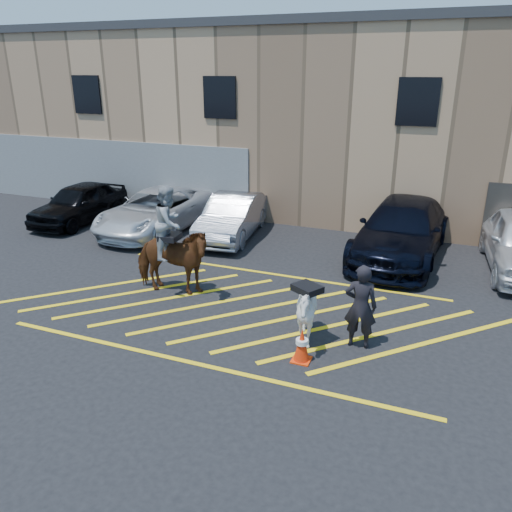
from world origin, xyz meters
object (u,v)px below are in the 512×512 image
(car_silver_sedan, at_px, (232,217))
(traffic_cone, at_px, (302,345))
(mounted_bay, at_px, (171,252))
(saddled_white, at_px, (306,312))
(car_black_suv, at_px, (79,203))
(car_white_pickup, at_px, (156,211))
(car_blue_suv, at_px, (402,230))
(handler, at_px, (361,306))

(car_silver_sedan, distance_m, traffic_cone, 8.26)
(mounted_bay, xyz_separation_m, saddled_white, (3.98, -1.18, -0.44))
(car_black_suv, xyz_separation_m, mounted_bay, (6.72, -4.48, 0.42))
(car_white_pickup, distance_m, car_silver_sedan, 2.92)
(car_black_suv, bearing_deg, car_blue_suv, 3.33)
(car_white_pickup, height_order, saddled_white, car_white_pickup)
(car_white_pickup, height_order, mounted_bay, mounted_bay)
(car_white_pickup, relative_size, traffic_cone, 7.30)
(car_blue_suv, bearing_deg, car_black_suv, -172.46)
(car_blue_suv, xyz_separation_m, saddled_white, (-1.29, -6.31, -0.13))
(car_blue_suv, distance_m, mounted_bay, 7.36)
(mounted_bay, bearing_deg, car_silver_sedan, 95.46)
(car_black_suv, distance_m, mounted_bay, 8.09)
(saddled_white, bearing_deg, car_blue_suv, 78.43)
(car_silver_sedan, height_order, saddled_white, car_silver_sedan)
(car_blue_suv, bearing_deg, handler, -87.45)
(car_white_pickup, xyz_separation_m, car_silver_sedan, (2.90, 0.35, -0.01))
(handler, relative_size, mounted_bay, 0.64)
(car_black_suv, relative_size, car_silver_sedan, 0.99)
(car_silver_sedan, distance_m, handler, 8.05)
(car_white_pickup, bearing_deg, car_black_suv, -175.58)
(car_white_pickup, bearing_deg, traffic_cone, -38.61)
(car_white_pickup, xyz_separation_m, car_blue_suv, (8.65, 0.53, 0.12))
(handler, bearing_deg, car_blue_suv, -96.35)
(saddled_white, bearing_deg, car_black_suv, 152.13)
(mounted_bay, bearing_deg, car_blue_suv, 44.18)
(handler, distance_m, saddled_white, 1.14)
(car_black_suv, relative_size, handler, 2.36)
(car_blue_suv, bearing_deg, mounted_bay, -131.36)
(car_white_pickup, relative_size, mounted_bay, 1.84)
(mounted_bay, bearing_deg, saddled_white, -16.52)
(car_blue_suv, height_order, handler, handler)
(car_blue_suv, distance_m, traffic_cone, 7.15)
(mounted_bay, height_order, traffic_cone, mounted_bay)
(car_black_suv, xyz_separation_m, car_silver_sedan, (6.25, 0.46, -0.02))
(handler, bearing_deg, car_silver_sedan, -50.92)
(traffic_cone, bearing_deg, handler, 46.71)
(car_silver_sedan, relative_size, saddled_white, 2.59)
(handler, height_order, mounted_bay, mounted_bay)
(handler, bearing_deg, car_white_pickup, -37.49)
(mounted_bay, bearing_deg, handler, -10.03)
(car_blue_suv, bearing_deg, traffic_cone, -94.90)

